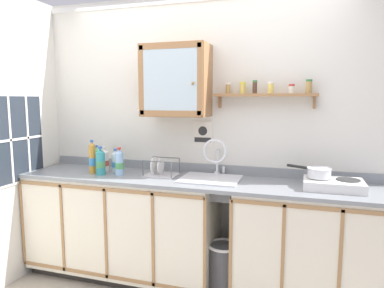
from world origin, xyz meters
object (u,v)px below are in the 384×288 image
(bottle_detergent_teal_0, at_px, (101,162))
(bottle_soda_green_4, at_px, (97,159))
(bottle_water_clear_1, at_px, (116,162))
(bottle_water_blue_2, at_px, (119,163))
(hot_plate_stove, at_px, (333,184))
(trash_bin, at_px, (223,269))
(bottle_opaque_white_5, at_px, (105,160))
(warning_sign, at_px, (203,134))
(dish_rack, at_px, (160,172))
(wall_cabinet, at_px, (176,81))
(saucepan, at_px, (318,172))
(sink, at_px, (211,180))
(bottle_juice_amber_3, at_px, (92,159))

(bottle_detergent_teal_0, distance_m, bottle_soda_green_4, 0.22)
(bottle_water_clear_1, relative_size, bottle_water_blue_2, 0.89)
(hot_plate_stove, bearing_deg, trash_bin, -174.67)
(trash_bin, bearing_deg, hot_plate_stove, 5.33)
(bottle_opaque_white_5, height_order, warning_sign, warning_sign)
(hot_plate_stove, distance_m, dish_rack, 1.41)
(warning_sign, relative_size, trash_bin, 0.51)
(dish_rack, distance_m, wall_cabinet, 0.80)
(saucepan, distance_m, warning_sign, 1.05)
(sink, bearing_deg, bottle_juice_amber_3, -174.91)
(dish_rack, xyz_separation_m, wall_cabinet, (0.12, 0.10, 0.79))
(bottle_opaque_white_5, relative_size, warning_sign, 1.01)
(hot_plate_stove, height_order, bottle_water_blue_2, bottle_water_blue_2)
(saucepan, distance_m, dish_rack, 1.31)
(warning_sign, bearing_deg, trash_bin, -52.73)
(bottle_opaque_white_5, distance_m, wall_cabinet, 1.00)
(bottle_juice_amber_3, relative_size, bottle_soda_green_4, 1.28)
(bottle_water_blue_2, relative_size, dish_rack, 0.88)
(saucepan, height_order, bottle_opaque_white_5, bottle_opaque_white_5)
(bottle_juice_amber_3, relative_size, trash_bin, 0.66)
(bottle_water_clear_1, bearing_deg, saucepan, -0.62)
(bottle_water_clear_1, bearing_deg, hot_plate_stove, -1.34)
(sink, bearing_deg, bottle_water_blue_2, -173.67)
(sink, distance_m, hot_plate_stove, 0.96)
(bottle_detergent_teal_0, xyz_separation_m, dish_rack, (0.52, 0.12, -0.08))
(sink, distance_m, bottle_detergent_teal_0, 0.99)
(bottle_opaque_white_5, height_order, wall_cabinet, wall_cabinet)
(trash_bin, bearing_deg, bottle_water_blue_2, 177.82)
(bottle_water_blue_2, bearing_deg, warning_sign, 26.12)
(saucepan, bearing_deg, bottle_water_clear_1, 179.38)
(bottle_water_blue_2, distance_m, wall_cabinet, 0.88)
(bottle_detergent_teal_0, xyz_separation_m, bottle_water_blue_2, (0.16, 0.04, -0.00))
(saucepan, bearing_deg, bottle_juice_amber_3, -177.91)
(saucepan, distance_m, trash_bin, 1.10)
(bottle_water_blue_2, distance_m, bottle_soda_green_4, 0.34)
(bottle_soda_green_4, height_order, warning_sign, warning_sign)
(bottle_opaque_white_5, bearing_deg, bottle_detergent_teal_0, -71.94)
(bottle_detergent_teal_0, relative_size, wall_cabinet, 0.41)
(bottle_water_clear_1, bearing_deg, bottle_soda_green_4, 169.43)
(bottle_water_clear_1, xyz_separation_m, wall_cabinet, (0.56, 0.10, 0.73))
(saucepan, distance_m, bottle_detergent_teal_0, 1.83)
(bottle_juice_amber_3, distance_m, bottle_soda_green_4, 0.14)
(hot_plate_stove, relative_size, bottle_juice_amber_3, 1.41)
(bottle_water_clear_1, xyz_separation_m, bottle_soda_green_4, (-0.23, 0.04, 0.01))
(sink, relative_size, warning_sign, 2.12)
(bottle_juice_amber_3, height_order, bottle_opaque_white_5, bottle_juice_amber_3)
(hot_plate_stove, bearing_deg, bottle_opaque_white_5, 178.15)
(bottle_water_blue_2, distance_m, warning_sign, 0.79)
(saucepan, distance_m, wall_cabinet, 1.39)
(bottle_opaque_white_5, xyz_separation_m, dish_rack, (0.57, -0.02, -0.07))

